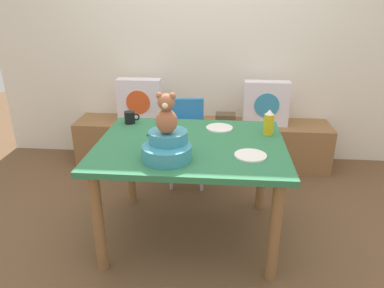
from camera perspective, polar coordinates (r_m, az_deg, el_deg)
The scene contains 15 objects.
ground_plane at distance 2.79m, azimuth -0.18°, elevation -14.03°, with size 8.00×8.00×0.00m, color brown.
back_wall at distance 3.78m, azimuth 1.93°, elevation 16.99°, with size 4.40×0.10×2.60m, color silver.
window_bench at distance 3.77m, azimuth 1.50°, elevation 0.18°, with size 2.60×0.44×0.46m, color olive.
pillow_floral_left at distance 3.69m, azimuth -8.33°, elevation 6.85°, with size 0.44×0.15×0.44m.
pillow_floral_right at distance 3.62m, azimuth 11.68°, elevation 6.32°, with size 0.44×0.15×0.44m.
book_stack at distance 3.67m, azimuth 5.35°, elevation 4.09°, with size 0.20×0.14×0.10m, color brown.
dining_table at distance 2.46m, azimuth -0.20°, elevation -1.93°, with size 1.27×1.00×0.74m.
highchair at distance 3.27m, azimuth -0.70°, elevation 2.08°, with size 0.35×0.48×0.79m.
infant_seat_teal at distance 2.18m, azimuth -3.94°, elevation -0.48°, with size 0.30×0.33×0.16m.
teddy_bear at distance 2.10m, azimuth -4.09°, elevation 4.70°, with size 0.13×0.12×0.25m.
ketchup_bottle at distance 2.60m, azimuth 12.11°, elevation 3.32°, with size 0.07×0.07×0.18m.
coffee_mug at distance 2.83m, azimuth -9.83°, elevation 4.19°, with size 0.12×0.08×0.09m.
dinner_plate_near at distance 2.24m, azimuth 9.28°, elevation -1.82°, with size 0.20×0.20×0.01m, color white.
dinner_plate_far at distance 2.69m, azimuth 4.38°, elevation 2.56°, with size 0.20×0.20×0.01m, color white.
cell_phone at distance 2.53m, azimuth -5.51°, elevation 1.18°, with size 0.07×0.14×0.01m, color black.
Camera 1 is at (0.20, -2.23, 1.66)m, focal length 33.54 mm.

